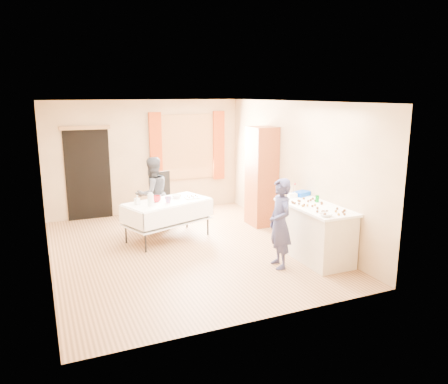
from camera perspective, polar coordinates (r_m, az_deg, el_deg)
name	(u,v)px	position (r m, az deg, el deg)	size (l,w,h in m)	color
floor	(185,250)	(7.93, -5.14, -7.54)	(4.50, 5.50, 0.02)	#9E7047
ceiling	(182,101)	(7.44, -5.54, 11.74)	(4.50, 5.50, 0.02)	white
wall_back	(146,157)	(10.21, -10.18, 4.47)	(4.50, 0.02, 2.60)	tan
wall_front	(257,220)	(5.10, 4.40, -3.62)	(4.50, 0.02, 2.60)	tan
wall_left	(43,189)	(7.23, -22.62, 0.31)	(0.02, 5.50, 2.60)	tan
wall_right	(295,170)	(8.54, 9.25, 2.92)	(0.02, 5.50, 2.60)	tan
window_frame	(188,147)	(10.41, -4.79, 5.90)	(1.32, 0.06, 1.52)	olive
window_pane	(188,147)	(10.40, -4.76, 5.89)	(1.20, 0.02, 1.40)	white
curtain_left	(156,149)	(10.15, -8.89, 5.61)	(0.28, 0.06, 1.65)	#A03810
curtain_right	(219,146)	(10.64, -0.69, 6.09)	(0.28, 0.06, 1.65)	#A03810
doorway	(88,175)	(10.01, -17.33, 2.19)	(0.95, 0.04, 2.00)	black
door_lintel	(85,128)	(9.86, -17.70, 8.00)	(1.05, 0.06, 0.08)	olive
cabinet	(262,177)	(9.17, 4.93, 2.03)	(0.50, 0.60, 2.07)	brown
counter	(314,232)	(7.54, 11.69, -5.13)	(0.72, 1.52, 0.91)	beige
party_table	(168,217)	(8.39, -7.37, -3.20)	(1.79, 1.31, 0.75)	black
chair	(163,209)	(9.38, -7.96, -2.21)	(0.49, 0.49, 1.11)	black
girl	(280,223)	(6.98, 7.34, -4.10)	(0.40, 0.56, 1.45)	#23244A
woman	(153,194)	(8.90, -9.32, -0.28)	(0.86, 0.75, 1.51)	black
soda_can	(317,199)	(7.65, 12.07, -0.87)	(0.07, 0.07, 0.12)	#037A19
mixing_bowl	(326,215)	(6.81, 13.12, -2.91)	(0.21, 0.21, 0.05)	white
foam_block	(292,195)	(7.90, 8.93, -0.45)	(0.15, 0.10, 0.08)	white
blue_basket	(302,194)	(8.08, 10.12, -0.21)	(0.30, 0.20, 0.08)	#0743C3
pitcher	(151,200)	(7.96, -9.56, -1.05)	(0.11, 0.11, 0.22)	silver
cup_red	(157,199)	(8.25, -8.79, -0.89)	(0.19, 0.19, 0.12)	#B4181F
cup_rainbow	(168,200)	(8.16, -7.31, -1.02)	(0.15, 0.15, 0.11)	red
small_bowl	(177,196)	(8.54, -6.21, -0.57)	(0.20, 0.20, 0.06)	white
pastry_tray	(192,197)	(8.50, -4.15, -0.72)	(0.28, 0.20, 0.02)	white
bottle	(137,200)	(8.10, -11.28, -1.02)	(0.11, 0.11, 0.18)	white
cake_balls	(317,206)	(7.30, 12.00, -1.83)	(0.52, 1.16, 0.04)	#3F2314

